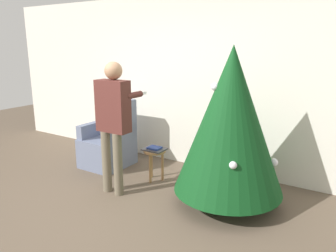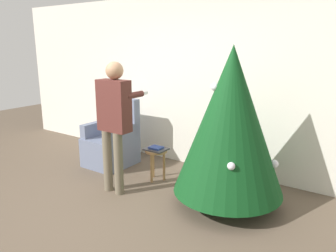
# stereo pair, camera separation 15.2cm
# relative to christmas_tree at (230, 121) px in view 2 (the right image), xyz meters

# --- Properties ---
(ground_plane) EXTENTS (14.00, 14.00, 0.00)m
(ground_plane) POSITION_rel_christmas_tree_xyz_m (-1.13, -1.22, -1.06)
(ground_plane) COLOR brown
(wall_back) EXTENTS (8.00, 0.06, 2.70)m
(wall_back) POSITION_rel_christmas_tree_xyz_m (-1.13, 1.01, 0.29)
(wall_back) COLOR silver
(wall_back) RESTS_ON ground_plane
(christmas_tree) EXTENTS (1.32, 1.32, 1.94)m
(christmas_tree) POSITION_rel_christmas_tree_xyz_m (0.00, 0.00, 0.00)
(christmas_tree) COLOR brown
(christmas_tree) RESTS_ON ground_plane
(armchair) EXTENTS (0.66, 0.75, 1.08)m
(armchair) POSITION_rel_christmas_tree_xyz_m (-2.17, 0.25, -0.70)
(armchair) COLOR slate
(armchair) RESTS_ON ground_plane
(person_standing) EXTENTS (0.46, 0.57, 1.73)m
(person_standing) POSITION_rel_christmas_tree_xyz_m (-1.41, -0.48, -0.02)
(person_standing) COLOR #6B604C
(person_standing) RESTS_ON ground_plane
(side_stool) EXTENTS (0.32, 0.32, 0.46)m
(side_stool) POSITION_rel_christmas_tree_xyz_m (-1.17, 0.11, -0.70)
(side_stool) COLOR #A37547
(side_stool) RESTS_ON ground_plane
(laptop) EXTENTS (0.31, 0.26, 0.02)m
(laptop) POSITION_rel_christmas_tree_xyz_m (-1.17, 0.11, -0.59)
(laptop) COLOR #38383D
(laptop) RESTS_ON side_stool
(book) EXTENTS (0.18, 0.15, 0.02)m
(book) POSITION_rel_christmas_tree_xyz_m (-1.17, 0.11, -0.57)
(book) COLOR navy
(book) RESTS_ON laptop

